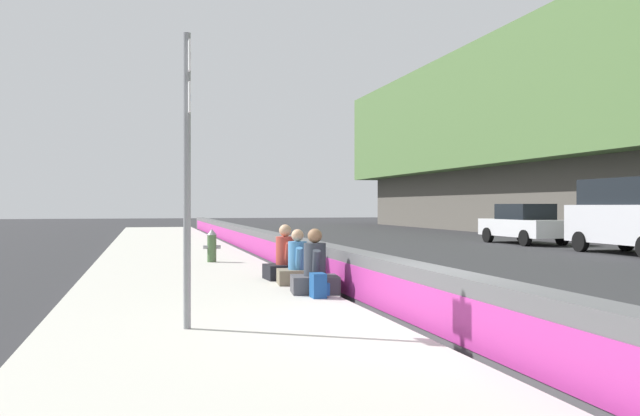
{
  "coord_description": "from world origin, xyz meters",
  "views": [
    {
      "loc": [
        -7.85,
        3.55,
        1.64
      ],
      "look_at": [
        7.51,
        -0.44,
        1.58
      ],
      "focal_mm": 37.77,
      "sensor_mm": 36.0,
      "label": 1
    }
  ],
  "objects": [
    {
      "name": "ground_plane",
      "position": [
        0.0,
        0.0,
        0.0
      ],
      "size": [
        160.0,
        160.0,
        0.0
      ],
      "primitive_type": "plane",
      "color": "#2B2B2D",
      "rests_on": "ground"
    },
    {
      "name": "sidewalk_strip",
      "position": [
        0.0,
        2.65,
        0.07
      ],
      "size": [
        80.0,
        4.4,
        0.14
      ],
      "primitive_type": "cube",
      "color": "#B5B2A8",
      "rests_on": "ground_plane"
    },
    {
      "name": "jersey_barrier",
      "position": [
        0.0,
        0.0,
        0.42
      ],
      "size": [
        76.0,
        0.45,
        0.85
      ],
      "color": "#545456",
      "rests_on": "ground_plane"
    },
    {
      "name": "route_sign_post",
      "position": [
        0.47,
        3.05,
        2.21
      ],
      "size": [
        0.44,
        0.09,
        3.6
      ],
      "color": "gray",
      "rests_on": "sidewalk_strip"
    },
    {
      "name": "fire_hydrant",
      "position": [
        10.13,
        1.84,
        0.59
      ],
      "size": [
        0.26,
        0.46,
        0.88
      ],
      "color": "#47663D",
      "rests_on": "sidewalk_strip"
    },
    {
      "name": "seated_person_foreground",
      "position": [
        3.31,
        0.74,
        0.49
      ],
      "size": [
        0.77,
        0.87,
        1.11
      ],
      "color": "#424247",
      "rests_on": "sidewalk_strip"
    },
    {
      "name": "seated_person_middle",
      "position": [
        4.65,
        0.74,
        0.47
      ],
      "size": [
        0.71,
        0.81,
        1.05
      ],
      "color": "#706651",
      "rests_on": "sidewalk_strip"
    },
    {
      "name": "seated_person_rear",
      "position": [
        5.58,
        0.79,
        0.49
      ],
      "size": [
        0.74,
        0.85,
        1.12
      ],
      "color": "black",
      "rests_on": "sidewalk_strip"
    },
    {
      "name": "backpack",
      "position": [
        2.73,
        0.82,
        0.33
      ],
      "size": [
        0.32,
        0.28,
        0.4
      ],
      "color": "navy",
      "rests_on": "sidewalk_strip"
    },
    {
      "name": "parked_car_third",
      "position": [
        11.17,
        -12.28,
        1.35
      ],
      "size": [
        5.12,
        2.14,
        2.56
      ],
      "color": "silver",
      "rests_on": "ground_plane"
    },
    {
      "name": "parked_car_fourth",
      "position": [
        17.68,
        -12.08,
        0.86
      ],
      "size": [
        4.55,
        2.05,
        1.71
      ],
      "color": "silver",
      "rests_on": "ground_plane"
    }
  ]
}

